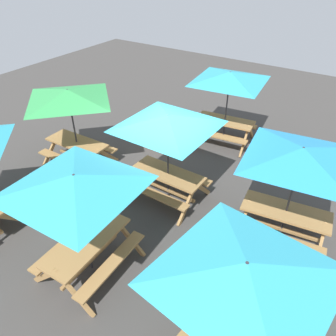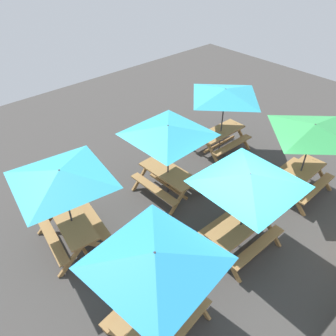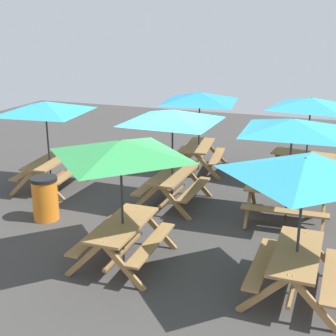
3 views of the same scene
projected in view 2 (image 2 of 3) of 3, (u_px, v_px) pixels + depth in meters
ground_plane at (243, 245)px, 8.28m from camera, size 24.00×24.00×0.00m
picnic_table_0 at (249, 185)px, 7.07m from camera, size 2.83×2.83×2.34m
picnic_table_1 at (225, 98)px, 10.54m from camera, size 2.03×2.03×2.34m
picnic_table_2 at (168, 135)px, 8.70m from camera, size 2.83×2.83×2.34m
picnic_table_3 at (62, 181)px, 7.18m from camera, size 2.80×2.80×2.34m
picnic_table_5 at (155, 264)px, 5.45m from camera, size 2.81×2.81×2.34m
picnic_table_6 at (312, 134)px, 8.74m from camera, size 2.03×2.03×2.34m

